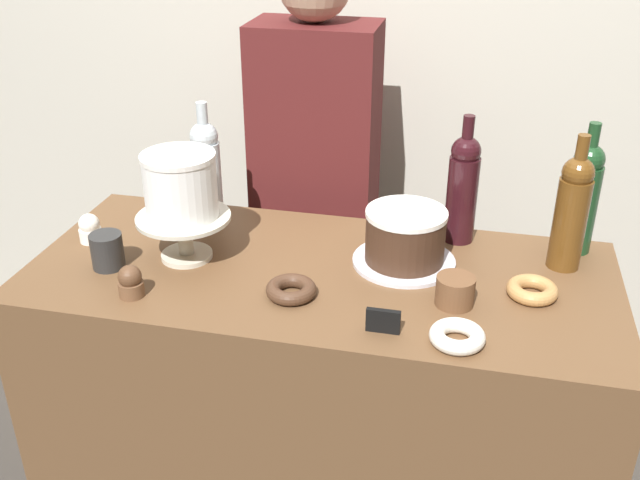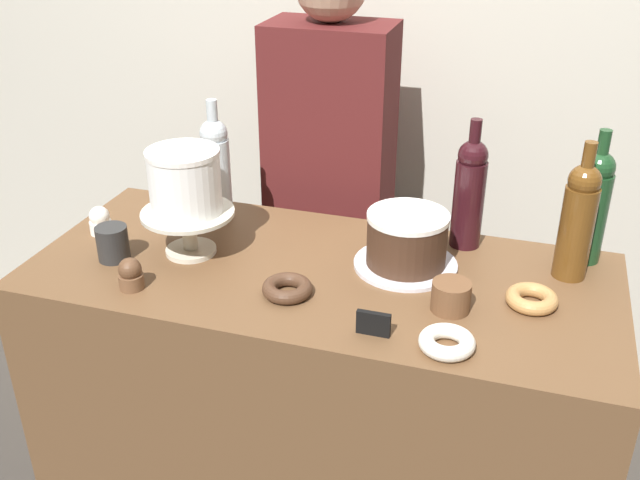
{
  "view_description": "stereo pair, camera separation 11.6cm",
  "coord_description": "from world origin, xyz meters",
  "px_view_note": "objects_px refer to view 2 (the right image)",
  "views": [
    {
      "loc": [
        0.33,
        -1.44,
        1.78
      ],
      "look_at": [
        0.0,
        0.0,
        1.02
      ],
      "focal_mm": 40.72,
      "sensor_mm": 36.0,
      "label": 1
    },
    {
      "loc": [
        0.44,
        -1.41,
        1.78
      ],
      "look_at": [
        0.0,
        0.0,
        1.02
      ],
      "focal_mm": 40.72,
      "sensor_mm": 36.0,
      "label": 2
    }
  ],
  "objects_px": {
    "cupcake_chocolate": "(131,274)",
    "wine_bottle_clear": "(216,167)",
    "white_layer_cake": "(185,181)",
    "cupcake_vanilla": "(100,221)",
    "price_sign_chalkboard": "(373,324)",
    "cake_stand_pedestal": "(189,224)",
    "coffee_cup_ceramic": "(113,243)",
    "donut_sugar": "(447,342)",
    "wine_bottle_green": "(592,204)",
    "wine_bottle_dark_red": "(469,191)",
    "cookie_stack": "(451,296)",
    "chocolate_round_cake": "(407,239)",
    "wine_bottle_amber": "(578,219)",
    "donut_chocolate": "(287,288)",
    "donut_maple": "(532,299)",
    "barista_figure": "(330,209)"
  },
  "relations": [
    {
      "from": "white_layer_cake",
      "to": "chocolate_round_cake",
      "type": "distance_m",
      "value": 0.54
    },
    {
      "from": "white_layer_cake",
      "to": "donut_maple",
      "type": "xyz_separation_m",
      "value": [
        0.81,
        0.0,
        -0.17
      ]
    },
    {
      "from": "wine_bottle_dark_red",
      "to": "donut_sugar",
      "type": "height_order",
      "value": "wine_bottle_dark_red"
    },
    {
      "from": "white_layer_cake",
      "to": "wine_bottle_green",
      "type": "bearing_deg",
      "value": 15.41
    },
    {
      "from": "cupcake_chocolate",
      "to": "white_layer_cake",
      "type": "bearing_deg",
      "value": 75.27
    },
    {
      "from": "donut_sugar",
      "to": "price_sign_chalkboard",
      "type": "height_order",
      "value": "price_sign_chalkboard"
    },
    {
      "from": "white_layer_cake",
      "to": "cupcake_chocolate",
      "type": "relative_size",
      "value": 2.32
    },
    {
      "from": "wine_bottle_amber",
      "to": "wine_bottle_clear",
      "type": "bearing_deg",
      "value": 177.16
    },
    {
      "from": "cupcake_chocolate",
      "to": "price_sign_chalkboard",
      "type": "xyz_separation_m",
      "value": [
        0.56,
        -0.02,
        -0.01
      ]
    },
    {
      "from": "white_layer_cake",
      "to": "cupcake_vanilla",
      "type": "xyz_separation_m",
      "value": [
        -0.27,
        0.03,
        -0.15
      ]
    },
    {
      "from": "wine_bottle_clear",
      "to": "cookie_stack",
      "type": "xyz_separation_m",
      "value": [
        0.66,
        -0.27,
        -0.11
      ]
    },
    {
      "from": "donut_maple",
      "to": "barista_figure",
      "type": "distance_m",
      "value": 0.83
    },
    {
      "from": "chocolate_round_cake",
      "to": "donut_chocolate",
      "type": "distance_m",
      "value": 0.31
    },
    {
      "from": "chocolate_round_cake",
      "to": "wine_bottle_amber",
      "type": "relative_size",
      "value": 0.59
    },
    {
      "from": "cupcake_vanilla",
      "to": "barista_figure",
      "type": "height_order",
      "value": "barista_figure"
    },
    {
      "from": "cupcake_chocolate",
      "to": "coffee_cup_ceramic",
      "type": "height_order",
      "value": "coffee_cup_ceramic"
    },
    {
      "from": "white_layer_cake",
      "to": "wine_bottle_green",
      "type": "distance_m",
      "value": 0.95
    },
    {
      "from": "wine_bottle_green",
      "to": "wine_bottle_dark_red",
      "type": "xyz_separation_m",
      "value": [
        -0.28,
        -0.01,
        0.0
      ]
    },
    {
      "from": "chocolate_round_cake",
      "to": "wine_bottle_clear",
      "type": "xyz_separation_m",
      "value": [
        -0.53,
        0.12,
        0.07
      ]
    },
    {
      "from": "cupcake_chocolate",
      "to": "wine_bottle_clear",
      "type": "bearing_deg",
      "value": 85.21
    },
    {
      "from": "cake_stand_pedestal",
      "to": "barista_figure",
      "type": "distance_m",
      "value": 0.6
    },
    {
      "from": "donut_sugar",
      "to": "price_sign_chalkboard",
      "type": "bearing_deg",
      "value": 177.8
    },
    {
      "from": "donut_sugar",
      "to": "coffee_cup_ceramic",
      "type": "relative_size",
      "value": 1.32
    },
    {
      "from": "white_layer_cake",
      "to": "donut_sugar",
      "type": "height_order",
      "value": "white_layer_cake"
    },
    {
      "from": "white_layer_cake",
      "to": "wine_bottle_clear",
      "type": "distance_m",
      "value": 0.21
    },
    {
      "from": "cupcake_chocolate",
      "to": "donut_sugar",
      "type": "distance_m",
      "value": 0.71
    },
    {
      "from": "wine_bottle_amber",
      "to": "wine_bottle_green",
      "type": "bearing_deg",
      "value": 70.78
    },
    {
      "from": "wine_bottle_green",
      "to": "donut_sugar",
      "type": "distance_m",
      "value": 0.55
    },
    {
      "from": "cupcake_chocolate",
      "to": "donut_maple",
      "type": "relative_size",
      "value": 0.66
    },
    {
      "from": "donut_sugar",
      "to": "donut_chocolate",
      "type": "distance_m",
      "value": 0.38
    },
    {
      "from": "cookie_stack",
      "to": "chocolate_round_cake",
      "type": "bearing_deg",
      "value": 129.17
    },
    {
      "from": "cookie_stack",
      "to": "donut_sugar",
      "type": "bearing_deg",
      "value": -84.29
    },
    {
      "from": "cake_stand_pedestal",
      "to": "coffee_cup_ceramic",
      "type": "relative_size",
      "value": 2.64
    },
    {
      "from": "wine_bottle_dark_red",
      "to": "cupcake_vanilla",
      "type": "relative_size",
      "value": 4.38
    },
    {
      "from": "wine_bottle_amber",
      "to": "wine_bottle_dark_red",
      "type": "distance_m",
      "value": 0.26
    },
    {
      "from": "wine_bottle_amber",
      "to": "cupcake_chocolate",
      "type": "bearing_deg",
      "value": -159.36
    },
    {
      "from": "cupcake_vanilla",
      "to": "coffee_cup_ceramic",
      "type": "height_order",
      "value": "coffee_cup_ceramic"
    },
    {
      "from": "cupcake_vanilla",
      "to": "donut_chocolate",
      "type": "xyz_separation_m",
      "value": [
        0.56,
        -0.14,
        -0.02
      ]
    },
    {
      "from": "wine_bottle_clear",
      "to": "donut_sugar",
      "type": "height_order",
      "value": "wine_bottle_clear"
    },
    {
      "from": "cupcake_chocolate",
      "to": "donut_chocolate",
      "type": "xyz_separation_m",
      "value": [
        0.34,
        0.08,
        -0.02
      ]
    },
    {
      "from": "coffee_cup_ceramic",
      "to": "price_sign_chalkboard",
      "type": "bearing_deg",
      "value": -10.39
    },
    {
      "from": "wine_bottle_dark_red",
      "to": "donut_maple",
      "type": "relative_size",
      "value": 2.91
    },
    {
      "from": "white_layer_cake",
      "to": "cupcake_chocolate",
      "type": "xyz_separation_m",
      "value": [
        -0.05,
        -0.19,
        -0.15
      ]
    },
    {
      "from": "wine_bottle_dark_red",
      "to": "wine_bottle_clear",
      "type": "bearing_deg",
      "value": -176.54
    },
    {
      "from": "donut_chocolate",
      "to": "price_sign_chalkboard",
      "type": "distance_m",
      "value": 0.24
    },
    {
      "from": "chocolate_round_cake",
      "to": "wine_bottle_clear",
      "type": "relative_size",
      "value": 0.59
    },
    {
      "from": "wine_bottle_amber",
      "to": "barista_figure",
      "type": "xyz_separation_m",
      "value": [
        -0.69,
        0.39,
        -0.24
      ]
    },
    {
      "from": "price_sign_chalkboard",
      "to": "coffee_cup_ceramic",
      "type": "height_order",
      "value": "coffee_cup_ceramic"
    },
    {
      "from": "cake_stand_pedestal",
      "to": "cupcake_vanilla",
      "type": "xyz_separation_m",
      "value": [
        -0.27,
        0.03,
        -0.04
      ]
    },
    {
      "from": "donut_chocolate",
      "to": "cookie_stack",
      "type": "height_order",
      "value": "cookie_stack"
    }
  ]
}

